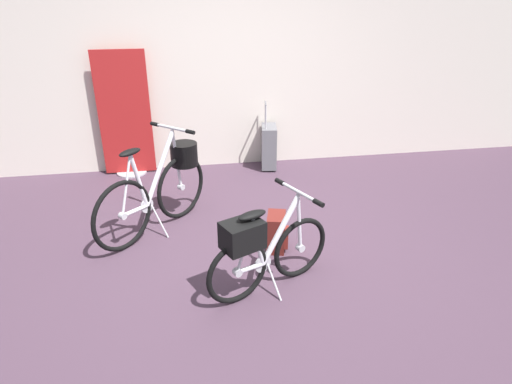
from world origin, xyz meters
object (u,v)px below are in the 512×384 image
Objects in this scene: floor_banner_stand at (126,122)px; backpack_on_floor at (277,232)px; folding_bike_foreground at (262,249)px; rolling_suitcase at (269,146)px; display_bike_left at (162,184)px.

backpack_on_floor is (1.40, -2.00, -0.49)m from floor_banner_stand.
folding_bike_foreground is 1.20× the size of rolling_suitcase.
rolling_suitcase is 1.94m from backpack_on_floor.
display_bike_left is at bearing -72.85° from floor_banner_stand.
floor_banner_stand is 2.84m from folding_bike_foreground.
backpack_on_floor is (-0.31, -1.91, -0.12)m from rolling_suitcase.
folding_bike_foreground is 0.65m from backpack_on_floor.
rolling_suitcase is (1.71, -0.10, -0.37)m from floor_banner_stand.
rolling_suitcase is at bearing -3.25° from floor_banner_stand.
folding_bike_foreground is at bearing -57.62° from display_bike_left.
rolling_suitcase is (0.54, 2.48, -0.09)m from folding_bike_foreground.
rolling_suitcase reaches higher than backpack_on_floor.
display_bike_left is at bearing -133.71° from rolling_suitcase.
floor_banner_stand is 2.50m from backpack_on_floor.
floor_banner_stand reaches higher than backpack_on_floor.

